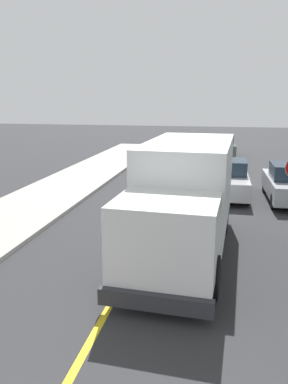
{
  "coord_description": "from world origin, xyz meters",
  "views": [
    {
      "loc": [
        2.25,
        -1.65,
        4.46
      ],
      "look_at": [
        -0.21,
        10.53,
        1.4
      ],
      "focal_mm": 36.15,
      "sensor_mm": 36.0,
      "label": 1
    }
  ],
  "objects_px": {
    "box_truck": "(185,193)",
    "parked_car_far": "(222,146)",
    "parked_car_near": "(228,179)",
    "parked_car_mid": "(216,158)"
  },
  "relations": [
    {
      "from": "box_truck",
      "to": "parked_car_mid",
      "type": "height_order",
      "value": "box_truck"
    },
    {
      "from": "box_truck",
      "to": "parked_car_far",
      "type": "distance_m",
      "value": 19.75
    },
    {
      "from": "parked_car_far",
      "to": "parked_car_mid",
      "type": "bearing_deg",
      "value": -92.98
    },
    {
      "from": "parked_car_near",
      "to": "parked_car_mid",
      "type": "height_order",
      "value": "same"
    },
    {
      "from": "parked_car_mid",
      "to": "parked_car_far",
      "type": "bearing_deg",
      "value": 87.02
    },
    {
      "from": "parked_car_near",
      "to": "parked_car_mid",
      "type": "bearing_deg",
      "value": 95.91
    },
    {
      "from": "parked_car_near",
      "to": "parked_car_far",
      "type": "distance_m",
      "value": 12.71
    },
    {
      "from": "box_truck",
      "to": "parked_car_near",
      "type": "distance_m",
      "value": 7.18
    },
    {
      "from": "box_truck",
      "to": "parked_car_near",
      "type": "relative_size",
      "value": 1.66
    },
    {
      "from": "box_truck",
      "to": "parked_car_near",
      "type": "xyz_separation_m",
      "value": [
        1.32,
        6.99,
        -0.97
      ]
    }
  ]
}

